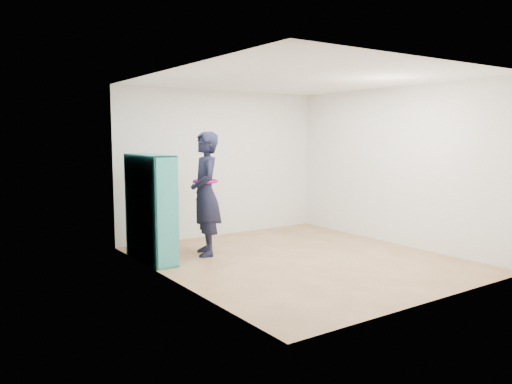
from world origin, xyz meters
TOP-DOWN VIEW (x-y plane):
  - floor at (0.00, 0.00)m, footprint 4.50×4.50m
  - ceiling at (0.00, 0.00)m, footprint 4.50×4.50m
  - wall_left at (-2.00, 0.00)m, footprint 0.02×4.50m
  - wall_right at (2.00, 0.00)m, footprint 0.02×4.50m
  - wall_back at (0.00, 2.25)m, footprint 4.00×0.02m
  - wall_front at (0.00, -2.25)m, footprint 4.00×0.02m
  - bookshelf at (-1.85, 1.18)m, footprint 0.34×1.16m
  - person at (-1.00, 1.05)m, footprint 0.64×0.79m
  - smartphone at (-1.11, 1.17)m, footprint 0.03×0.10m

SIDE VIEW (x-z plane):
  - floor at x=0.00m, z-range 0.00..0.00m
  - bookshelf at x=-1.85m, z-range -0.02..1.52m
  - person at x=-1.00m, z-range 0.00..1.87m
  - smartphone at x=-1.11m, z-range 0.99..1.12m
  - wall_left at x=-2.00m, z-range 0.00..2.60m
  - wall_right at x=2.00m, z-range 0.00..2.60m
  - wall_back at x=0.00m, z-range 0.00..2.60m
  - wall_front at x=0.00m, z-range 0.00..2.60m
  - ceiling at x=0.00m, z-range 2.60..2.60m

